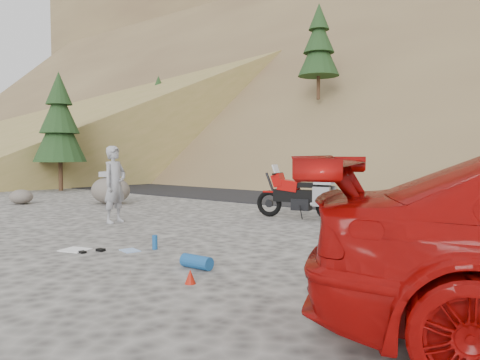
% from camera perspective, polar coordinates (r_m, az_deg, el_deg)
% --- Properties ---
extents(ground, '(140.00, 140.00, 0.00)m').
position_cam_1_polar(ground, '(9.78, -12.03, -6.17)').
color(ground, '#474441').
rests_on(ground, ground).
extents(road, '(120.00, 7.00, 0.05)m').
position_cam_1_polar(road, '(16.87, 12.67, -2.23)').
color(road, black).
rests_on(road, ground).
extents(conifer_verge, '(2.20, 2.20, 5.04)m').
position_cam_1_polar(conifer_verge, '(21.36, -21.14, 6.54)').
color(conifer_verge, '#332212').
rests_on(conifer_verge, ground).
extents(motorcycle, '(2.22, 0.93, 1.34)m').
position_cam_1_polar(motorcycle, '(11.44, 7.70, -1.88)').
color(motorcycle, black).
rests_on(motorcycle, ground).
extents(man, '(0.54, 0.71, 1.76)m').
position_cam_1_polar(man, '(11.17, -14.95, -5.03)').
color(man, gray).
rests_on(man, ground).
extents(boulder, '(1.61, 1.48, 1.04)m').
position_cam_1_polar(boulder, '(15.27, -15.50, -1.13)').
color(boulder, '#504B45').
rests_on(boulder, ground).
extents(small_rock, '(0.96, 0.92, 0.46)m').
position_cam_1_polar(small_rock, '(16.21, -25.12, -1.87)').
color(small_rock, '#504B45').
rests_on(small_rock, ground).
extents(gear_white_cloth, '(0.51, 0.48, 0.01)m').
position_cam_1_polar(gear_white_cloth, '(8.23, -19.45, -8.03)').
color(gear_white_cloth, white).
rests_on(gear_white_cloth, ground).
extents(gear_blue_mat, '(0.48, 0.21, 0.19)m').
position_cam_1_polar(gear_blue_mat, '(6.58, -5.31, -9.90)').
color(gear_blue_mat, '#164B89').
rests_on(gear_blue_mat, ground).
extents(gear_bottle, '(0.09, 0.09, 0.24)m').
position_cam_1_polar(gear_bottle, '(7.94, -10.34, -7.47)').
color(gear_bottle, '#164B89').
rests_on(gear_bottle, ground).
extents(gear_funnel, '(0.17, 0.17, 0.18)m').
position_cam_1_polar(gear_funnel, '(5.86, -6.09, -11.63)').
color(gear_funnel, '#A9190B').
rests_on(gear_funnel, ground).
extents(gear_glove_a, '(0.13, 0.10, 0.03)m').
position_cam_1_polar(gear_glove_a, '(7.96, -18.65, -8.32)').
color(gear_glove_a, black).
rests_on(gear_glove_a, ground).
extents(gear_glove_b, '(0.15, 0.12, 0.04)m').
position_cam_1_polar(gear_glove_b, '(8.02, -16.63, -8.16)').
color(gear_glove_b, black).
rests_on(gear_glove_b, ground).
extents(gear_blue_cloth, '(0.38, 0.32, 0.01)m').
position_cam_1_polar(gear_blue_cloth, '(7.92, -13.26, -8.36)').
color(gear_blue_cloth, '#8DACDA').
rests_on(gear_blue_cloth, ground).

